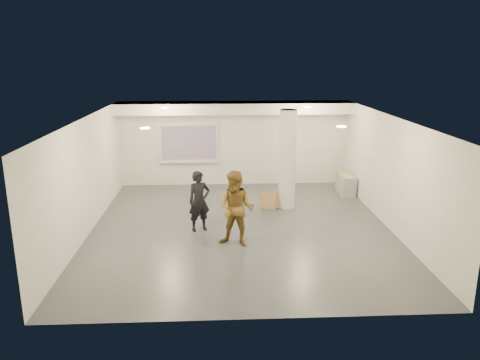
{
  "coord_description": "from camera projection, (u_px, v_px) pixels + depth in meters",
  "views": [
    {
      "loc": [
        -0.62,
        -11.87,
        4.56
      ],
      "look_at": [
        0.0,
        0.4,
        1.25
      ],
      "focal_mm": 35.0,
      "sensor_mm": 36.0,
      "label": 1
    }
  ],
  "objects": [
    {
      "name": "soffit_band",
      "position": [
        235.0,
        108.0,
        15.73
      ],
      "size": [
        8.0,
        1.1,
        0.36
      ],
      "primitive_type": "cube",
      "color": "silver",
      "rests_on": "ceiling"
    },
    {
      "name": "floor",
      "position": [
        241.0,
        228.0,
        12.66
      ],
      "size": [
        8.0,
        9.0,
        0.01
      ],
      "primitive_type": "cube",
      "color": "#3B3D43",
      "rests_on": "ground"
    },
    {
      "name": "projection_screen",
      "position": [
        189.0,
        143.0,
        16.48
      ],
      "size": [
        2.1,
        0.13,
        1.42
      ],
      "color": "white",
      "rests_on": "wall_back"
    },
    {
      "name": "postit_pad",
      "position": [
        346.0,
        175.0,
        15.58
      ],
      "size": [
        0.27,
        0.35,
        0.03
      ],
      "primitive_type": "cube",
      "rotation": [
        0.0,
        0.0,
        0.07
      ],
      "color": "gold",
      "rests_on": "credenza"
    },
    {
      "name": "wall_right",
      "position": [
        390.0,
        173.0,
        12.46
      ],
      "size": [
        0.01,
        9.0,
        3.0
      ],
      "primitive_type": "cube",
      "color": "silver",
      "rests_on": "floor"
    },
    {
      "name": "papers_stack",
      "position": [
        348.0,
        176.0,
        15.46
      ],
      "size": [
        0.28,
        0.33,
        0.02
      ],
      "primitive_type": "cube",
      "rotation": [
        0.0,
        0.0,
        -0.16
      ],
      "color": "white",
      "rests_on": "credenza"
    },
    {
      "name": "downlight_sw",
      "position": [
        145.0,
        128.0,
        10.33
      ],
      "size": [
        0.22,
        0.22,
        0.02
      ],
      "primitive_type": "cylinder",
      "color": "#FFE797",
      "rests_on": "ceiling"
    },
    {
      "name": "cardboard_front",
      "position": [
        268.0,
        201.0,
        14.17
      ],
      "size": [
        0.49,
        0.27,
        0.52
      ],
      "primitive_type": "cube",
      "rotation": [
        -0.18,
        0.0,
        -0.29
      ],
      "color": "#9B7649",
      "rests_on": "floor"
    },
    {
      "name": "wall_back",
      "position": [
        234.0,
        143.0,
        16.61
      ],
      "size": [
        8.0,
        0.01,
        3.0
      ],
      "primitive_type": "cube",
      "color": "silver",
      "rests_on": "floor"
    },
    {
      "name": "credenza",
      "position": [
        346.0,
        184.0,
        15.8
      ],
      "size": [
        0.49,
        1.11,
        0.64
      ],
      "primitive_type": "cube",
      "rotation": [
        0.0,
        0.0,
        -0.03
      ],
      "color": "gray",
      "rests_on": "floor"
    },
    {
      "name": "cardboard_back",
      "position": [
        280.0,
        199.0,
        14.31
      ],
      "size": [
        0.52,
        0.31,
        0.52
      ],
      "primitive_type": "cube",
      "rotation": [
        -0.26,
        0.0,
        0.29
      ],
      "color": "#9B7649",
      "rests_on": "floor"
    },
    {
      "name": "downlight_se",
      "position": [
        341.0,
        127.0,
        10.54
      ],
      "size": [
        0.22,
        0.22,
        0.02
      ],
      "primitive_type": "cylinder",
      "color": "#FFE797",
      "rests_on": "ceiling"
    },
    {
      "name": "wall_left",
      "position": [
        86.0,
        177.0,
        12.07
      ],
      "size": [
        0.01,
        9.0,
        3.0
      ],
      "primitive_type": "cube",
      "color": "silver",
      "rests_on": "floor"
    },
    {
      "name": "woman",
      "position": [
        199.0,
        201.0,
        12.33
      ],
      "size": [
        0.69,
        0.58,
        1.62
      ],
      "primitive_type": "imported",
      "rotation": [
        0.0,
        0.0,
        0.38
      ],
      "color": "black",
      "rests_on": "floor"
    },
    {
      "name": "wall_front",
      "position": [
        254.0,
        241.0,
        7.93
      ],
      "size": [
        8.0,
        0.01,
        3.0
      ],
      "primitive_type": "cube",
      "color": "silver",
      "rests_on": "floor"
    },
    {
      "name": "ceiling",
      "position": [
        241.0,
        118.0,
        11.88
      ],
      "size": [
        8.0,
        9.0,
        0.01
      ],
      "primitive_type": "cube",
      "color": "silver",
      "rests_on": "floor"
    },
    {
      "name": "downlight_ne",
      "position": [
        308.0,
        107.0,
        14.4
      ],
      "size": [
        0.22,
        0.22,
        0.02
      ],
      "primitive_type": "cylinder",
      "color": "#FFE797",
      "rests_on": "ceiling"
    },
    {
      "name": "column",
      "position": [
        287.0,
        159.0,
        14.08
      ],
      "size": [
        0.52,
        0.52,
        3.0
      ],
      "primitive_type": "cylinder",
      "color": "silver",
      "rests_on": "floor"
    },
    {
      "name": "downlight_nw",
      "position": [
        164.0,
        108.0,
        14.19
      ],
      "size": [
        0.22,
        0.22,
        0.02
      ],
      "primitive_type": "cylinder",
      "color": "#FFE797",
      "rests_on": "ceiling"
    },
    {
      "name": "man",
      "position": [
        236.0,
        209.0,
        11.32
      ],
      "size": [
        1.11,
        1.0,
        1.88
      ],
      "primitive_type": "imported",
      "rotation": [
        0.0,
        0.0,
        -0.38
      ],
      "color": "olive",
      "rests_on": "floor"
    }
  ]
}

